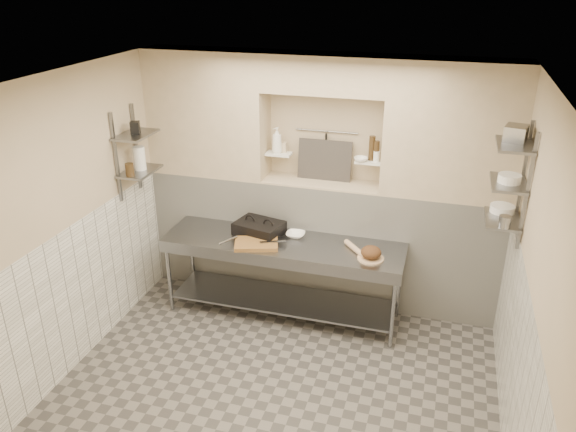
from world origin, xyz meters
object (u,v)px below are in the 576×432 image
at_px(panini_press, 259,228).
at_px(bread_loaf, 371,252).
at_px(prep_table, 282,264).
at_px(rolling_pin, 355,249).
at_px(jug_left, 139,158).
at_px(cutting_board, 256,244).
at_px(bowl_alcove, 361,159).
at_px(mixing_bowl, 296,235).
at_px(bottle_soap, 277,140).

bearing_deg(panini_press, bread_loaf, 2.24).
bearing_deg(bread_loaf, prep_table, 173.70).
distance_m(prep_table, rolling_pin, 0.84).
xyz_separation_m(rolling_pin, bread_loaf, (0.18, -0.12, 0.05)).
bearing_deg(bread_loaf, jug_left, -179.87).
relative_size(cutting_board, bowl_alcove, 3.16).
height_order(panini_press, mixing_bowl, panini_press).
bearing_deg(jug_left, bottle_soap, 26.72).
bearing_deg(rolling_pin, mixing_bowl, 166.66).
relative_size(prep_table, panini_press, 4.57).
distance_m(cutting_board, mixing_bowl, 0.47).
bearing_deg(mixing_bowl, bread_loaf, -18.09).
xyz_separation_m(bottle_soap, jug_left, (-1.32, -0.67, -0.12)).
bearing_deg(bowl_alcove, prep_table, -143.95).
height_order(panini_press, cutting_board, panini_press).
bearing_deg(bottle_soap, prep_table, -67.93).
bearing_deg(jug_left, mixing_bowl, 9.93).
relative_size(rolling_pin, jug_left, 1.51).
bearing_deg(rolling_pin, bowl_alcove, 97.98).
distance_m(mixing_bowl, bread_loaf, 0.91).
xyz_separation_m(mixing_bowl, bread_loaf, (0.86, -0.28, 0.05)).
xyz_separation_m(bowl_alcove, jug_left, (-2.26, -0.63, 0.00)).
xyz_separation_m(panini_press, cutting_board, (0.06, -0.28, -0.05)).
height_order(prep_table, rolling_pin, rolling_pin).
bearing_deg(cutting_board, bread_loaf, 1.67).
relative_size(mixing_bowl, bottle_soap, 0.71).
distance_m(mixing_bowl, bottle_soap, 1.06).
bearing_deg(prep_table, bowl_alcove, 36.05).
relative_size(bowl_alcove, jug_left, 0.57).
height_order(bread_loaf, jug_left, jug_left).
height_order(prep_table, bottle_soap, bottle_soap).
height_order(panini_press, bowl_alcove, bowl_alcove).
bearing_deg(bread_loaf, cutting_board, -178.33).
bearing_deg(bread_loaf, bottle_soap, 150.89).
bearing_deg(mixing_bowl, rolling_pin, -13.34).
distance_m(panini_press, rolling_pin, 1.10).
distance_m(cutting_board, bread_loaf, 1.21).
bearing_deg(bread_loaf, rolling_pin, 146.01).
bearing_deg(cutting_board, mixing_bowl, 42.86).
xyz_separation_m(panini_press, bowl_alcove, (1.02, 0.38, 0.77)).
relative_size(prep_table, jug_left, 10.34).
xyz_separation_m(mixing_bowl, bowl_alcove, (0.62, 0.34, 0.81)).
bearing_deg(jug_left, prep_table, 4.14).
relative_size(panini_press, bowl_alcove, 3.98).
relative_size(cutting_board, rolling_pin, 1.19).
relative_size(bread_loaf, bowl_alcove, 1.45).
relative_size(panini_press, mixing_bowl, 2.80).
distance_m(rolling_pin, bottle_soap, 1.47).
xyz_separation_m(prep_table, jug_left, (-1.55, -0.11, 1.10)).
height_order(rolling_pin, bottle_soap, bottle_soap).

